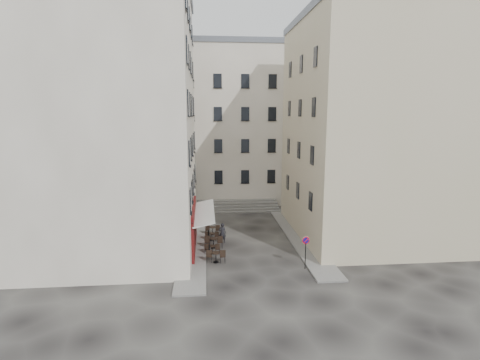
{
  "coord_description": "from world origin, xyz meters",
  "views": [
    {
      "loc": [
        -3.4,
        -27.48,
        10.56
      ],
      "look_at": [
        -0.49,
        4.0,
        4.92
      ],
      "focal_mm": 28.0,
      "sensor_mm": 36.0,
      "label": 1
    }
  ],
  "objects": [
    {
      "name": "ground",
      "position": [
        0.0,
        0.0,
        0.0
      ],
      "size": [
        90.0,
        90.0,
        0.0
      ],
      "primitive_type": "plane",
      "color": "black",
      "rests_on": "ground"
    },
    {
      "name": "bollard_mid",
      "position": [
        -3.25,
        2.5,
        0.53
      ],
      "size": [
        0.12,
        0.12,
        0.98
      ],
      "color": "black",
      "rests_on": "ground"
    },
    {
      "name": "building_right",
      "position": [
        10.5,
        3.5,
        9.31
      ],
      "size": [
        12.2,
        14.2,
        18.6
      ],
      "color": "#C1B690",
      "rests_on": "ground"
    },
    {
      "name": "bistro_table_c",
      "position": [
        -2.89,
        0.92,
        0.52
      ],
      "size": [
        1.43,
        0.67,
        1.01
      ],
      "color": "black",
      "rests_on": "ground"
    },
    {
      "name": "cafe_storefront",
      "position": [
        -4.32,
        1.0,
        1.88
      ],
      "size": [
        1.74,
        7.3,
        3.5
      ],
      "color": "#4A110A",
      "rests_on": "ground"
    },
    {
      "name": "bistro_table_d",
      "position": [
        -2.99,
        2.68,
        0.41
      ],
      "size": [
        1.15,
        0.54,
        0.81
      ],
      "color": "black",
      "rests_on": "ground"
    },
    {
      "name": "bistro_table_e",
      "position": [
        -2.9,
        4.22,
        0.46
      ],
      "size": [
        1.27,
        0.6,
        0.9
      ],
      "color": "black",
      "rests_on": "ground"
    },
    {
      "name": "bollard_far",
      "position": [
        -3.25,
        6.0,
        0.53
      ],
      "size": [
        0.12,
        0.12,
        0.98
      ],
      "color": "black",
      "rests_on": "ground"
    },
    {
      "name": "bollard_near",
      "position": [
        -3.25,
        -1.0,
        0.53
      ],
      "size": [
        0.12,
        0.12,
        0.98
      ],
      "color": "black",
      "rests_on": "ground"
    },
    {
      "name": "sidewalk_left",
      "position": [
        -4.5,
        4.0,
        0.06
      ],
      "size": [
        2.0,
        22.0,
        0.12
      ],
      "primitive_type": "cube",
      "color": "slate",
      "rests_on": "ground"
    },
    {
      "name": "bistro_table_b",
      "position": [
        -3.03,
        -0.35,
        0.42
      ],
      "size": [
        1.16,
        0.54,
        0.82
      ],
      "color": "black",
      "rests_on": "ground"
    },
    {
      "name": "building_left",
      "position": [
        -10.5,
        3.0,
        10.31
      ],
      "size": [
        12.2,
        16.2,
        20.6
      ],
      "color": "beige",
      "rests_on": "ground"
    },
    {
      "name": "pedestrian",
      "position": [
        -2.14,
        2.14,
        0.83
      ],
      "size": [
        0.62,
        0.41,
        1.66
      ],
      "primitive_type": "imported",
      "rotation": [
        0.0,
        0.0,
        3.12
      ],
      "color": "black",
      "rests_on": "ground"
    },
    {
      "name": "sidewalk_right",
      "position": [
        4.5,
        3.0,
        0.06
      ],
      "size": [
        2.0,
        18.0,
        0.12
      ],
      "primitive_type": "cube",
      "color": "slate",
      "rests_on": "ground"
    },
    {
      "name": "bistro_table_a",
      "position": [
        -2.79,
        -2.05,
        0.49
      ],
      "size": [
        1.37,
        0.64,
        0.96
      ],
      "color": "black",
      "rests_on": "ground"
    },
    {
      "name": "stone_steps",
      "position": [
        0.0,
        12.57,
        0.4
      ],
      "size": [
        9.0,
        3.15,
        0.8
      ],
      "color": "#5D5A58",
      "rests_on": "ground"
    },
    {
      "name": "building_back",
      "position": [
        -1.0,
        19.0,
        9.31
      ],
      "size": [
        18.2,
        10.2,
        18.6
      ],
      "color": "beige",
      "rests_on": "ground"
    },
    {
      "name": "no_parking_sign",
      "position": [
        3.3,
        -3.7,
        1.64
      ],
      "size": [
        0.53,
        0.11,
        2.32
      ],
      "rotation": [
        0.0,
        0.0,
        0.1
      ],
      "color": "black",
      "rests_on": "ground"
    }
  ]
}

